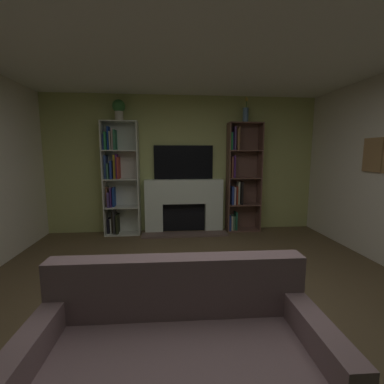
{
  "coord_description": "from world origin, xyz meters",
  "views": [
    {
      "loc": [
        -0.34,
        -2.31,
        1.53
      ],
      "look_at": [
        0.0,
        1.15,
        1.02
      ],
      "focal_mm": 24.91,
      "sensor_mm": 36.0,
      "label": 1
    }
  ],
  "objects_px": {
    "tv": "(184,162)",
    "coffee_table": "(174,286)",
    "bookshelf_left": "(118,179)",
    "potted_plant": "(119,108)",
    "fireplace": "(184,204)",
    "vase_with_flowers": "(246,114)",
    "couch": "(179,363)",
    "bookshelf_right": "(239,179)"
  },
  "relations": [
    {
      "from": "couch",
      "to": "potted_plant",
      "type": "bearing_deg",
      "value": 103.88
    },
    {
      "from": "fireplace",
      "to": "potted_plant",
      "type": "relative_size",
      "value": 4.25
    },
    {
      "from": "fireplace",
      "to": "bookshelf_left",
      "type": "height_order",
      "value": "bookshelf_left"
    },
    {
      "from": "bookshelf_left",
      "to": "bookshelf_right",
      "type": "xyz_separation_m",
      "value": [
        2.33,
        0.01,
        -0.02
      ]
    },
    {
      "from": "fireplace",
      "to": "vase_with_flowers",
      "type": "distance_m",
      "value": 2.07
    },
    {
      "from": "fireplace",
      "to": "coffee_table",
      "type": "xyz_separation_m",
      "value": [
        -0.28,
        -2.88,
        -0.17
      ]
    },
    {
      "from": "tv",
      "to": "vase_with_flowers",
      "type": "xyz_separation_m",
      "value": [
        1.17,
        -0.12,
        0.91
      ]
    },
    {
      "from": "tv",
      "to": "coffee_table",
      "type": "xyz_separation_m",
      "value": [
        -0.28,
        -2.97,
        -0.98
      ]
    },
    {
      "from": "bookshelf_right",
      "to": "tv",
      "type": "bearing_deg",
      "value": 175.97
    },
    {
      "from": "bookshelf_left",
      "to": "couch",
      "type": "bearing_deg",
      "value": -75.08
    },
    {
      "from": "bookshelf_right",
      "to": "coffee_table",
      "type": "distance_m",
      "value": 3.26
    },
    {
      "from": "bookshelf_right",
      "to": "potted_plant",
      "type": "height_order",
      "value": "potted_plant"
    },
    {
      "from": "bookshelf_right",
      "to": "potted_plant",
      "type": "distance_m",
      "value": 2.6
    },
    {
      "from": "bookshelf_left",
      "to": "bookshelf_right",
      "type": "height_order",
      "value": "same"
    },
    {
      "from": "potted_plant",
      "to": "coffee_table",
      "type": "relative_size",
      "value": 0.43
    },
    {
      "from": "fireplace",
      "to": "bookshelf_right",
      "type": "bearing_deg",
      "value": 0.43
    },
    {
      "from": "fireplace",
      "to": "tv",
      "type": "relative_size",
      "value": 1.41
    },
    {
      "from": "tv",
      "to": "fireplace",
      "type": "bearing_deg",
      "value": -90.0
    },
    {
      "from": "tv",
      "to": "bookshelf_right",
      "type": "relative_size",
      "value": 0.54
    },
    {
      "from": "bookshelf_left",
      "to": "coffee_table",
      "type": "distance_m",
      "value": 3.11
    },
    {
      "from": "vase_with_flowers",
      "to": "tv",
      "type": "bearing_deg",
      "value": 174.12
    },
    {
      "from": "bookshelf_right",
      "to": "potted_plant",
      "type": "bearing_deg",
      "value": -178.9
    },
    {
      "from": "bookshelf_left",
      "to": "potted_plant",
      "type": "bearing_deg",
      "value": -21.4
    },
    {
      "from": "fireplace",
      "to": "tv",
      "type": "bearing_deg",
      "value": 90.0
    },
    {
      "from": "couch",
      "to": "bookshelf_right",
      "type": "bearing_deg",
      "value": 69.42
    },
    {
      "from": "bookshelf_right",
      "to": "couch",
      "type": "height_order",
      "value": "bookshelf_right"
    },
    {
      "from": "potted_plant",
      "to": "vase_with_flowers",
      "type": "height_order",
      "value": "vase_with_flowers"
    },
    {
      "from": "tv",
      "to": "bookshelf_left",
      "type": "bearing_deg",
      "value": -175.88
    },
    {
      "from": "couch",
      "to": "bookshelf_left",
      "type": "bearing_deg",
      "value": 104.92
    },
    {
      "from": "couch",
      "to": "coffee_table",
      "type": "xyz_separation_m",
      "value": [
        -0.0,
        0.75,
        0.1
      ]
    },
    {
      "from": "fireplace",
      "to": "potted_plant",
      "type": "height_order",
      "value": "potted_plant"
    },
    {
      "from": "vase_with_flowers",
      "to": "couch",
      "type": "xyz_separation_m",
      "value": [
        -1.44,
        -3.6,
        -1.98
      ]
    },
    {
      "from": "bookshelf_right",
      "to": "coffee_table",
      "type": "height_order",
      "value": "bookshelf_right"
    },
    {
      "from": "vase_with_flowers",
      "to": "bookshelf_right",
      "type": "bearing_deg",
      "value": 150.53
    },
    {
      "from": "bookshelf_left",
      "to": "potted_plant",
      "type": "relative_size",
      "value": 5.58
    },
    {
      "from": "tv",
      "to": "bookshelf_right",
      "type": "xyz_separation_m",
      "value": [
        1.09,
        -0.08,
        -0.33
      ]
    },
    {
      "from": "bookshelf_right",
      "to": "vase_with_flowers",
      "type": "relative_size",
      "value": 4.53
    },
    {
      "from": "bookshelf_left",
      "to": "vase_with_flowers",
      "type": "distance_m",
      "value": 2.7
    },
    {
      "from": "tv",
      "to": "bookshelf_left",
      "type": "relative_size",
      "value": 0.54
    },
    {
      "from": "bookshelf_left",
      "to": "vase_with_flowers",
      "type": "height_order",
      "value": "vase_with_flowers"
    },
    {
      "from": "fireplace",
      "to": "bookshelf_left",
      "type": "bearing_deg",
      "value": -179.79
    },
    {
      "from": "vase_with_flowers",
      "to": "coffee_table",
      "type": "bearing_deg",
      "value": -116.92
    }
  ]
}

